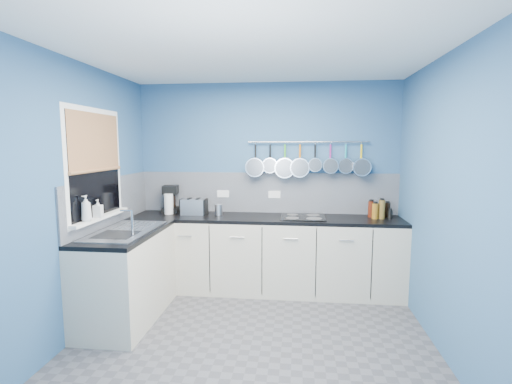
% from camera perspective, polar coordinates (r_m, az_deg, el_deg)
% --- Properties ---
extents(floor, '(3.20, 3.00, 0.02)m').
position_cam_1_polar(floor, '(3.64, -0.57, -21.69)').
color(floor, '#47474C').
rests_on(floor, ground).
extents(ceiling, '(3.20, 3.00, 0.02)m').
position_cam_1_polar(ceiling, '(3.27, -0.63, 20.68)').
color(ceiling, white).
rests_on(ceiling, ground).
extents(wall_back, '(3.20, 0.02, 2.50)m').
position_cam_1_polar(wall_back, '(4.71, 1.63, 1.14)').
color(wall_back, '#2F577F').
rests_on(wall_back, ground).
extents(wall_front, '(3.20, 0.02, 2.50)m').
position_cam_1_polar(wall_front, '(1.77, -6.65, -9.16)').
color(wall_front, '#2F577F').
rests_on(wall_front, ground).
extents(wall_left, '(0.02, 3.00, 2.50)m').
position_cam_1_polar(wall_left, '(3.77, -25.68, -1.08)').
color(wall_left, '#2F577F').
rests_on(wall_left, ground).
extents(wall_right, '(0.02, 3.00, 2.50)m').
position_cam_1_polar(wall_right, '(3.42, 27.24, -1.94)').
color(wall_right, '#2F577F').
rests_on(wall_right, ground).
extents(backsplash_back, '(3.20, 0.02, 0.50)m').
position_cam_1_polar(backsplash_back, '(4.70, 1.61, -0.10)').
color(backsplash_back, gray).
rests_on(backsplash_back, wall_back).
extents(backsplash_left, '(0.02, 1.80, 0.50)m').
position_cam_1_polar(backsplash_left, '(4.29, -21.12, -1.29)').
color(backsplash_left, gray).
rests_on(backsplash_left, wall_left).
extents(cabinet_run_back, '(3.20, 0.60, 0.86)m').
position_cam_1_polar(cabinet_run_back, '(4.57, 1.27, -9.55)').
color(cabinet_run_back, beige).
rests_on(cabinet_run_back, ground).
extents(worktop_back, '(3.20, 0.60, 0.04)m').
position_cam_1_polar(worktop_back, '(4.46, 1.28, -4.01)').
color(worktop_back, black).
rests_on(worktop_back, cabinet_run_back).
extents(cabinet_run_left, '(0.60, 1.20, 0.86)m').
position_cam_1_polar(cabinet_run_left, '(4.07, -18.96, -12.09)').
color(cabinet_run_left, beige).
rests_on(cabinet_run_left, ground).
extents(worktop_left, '(0.60, 1.20, 0.04)m').
position_cam_1_polar(worktop_left, '(3.95, -19.22, -5.90)').
color(worktop_left, black).
rests_on(worktop_left, cabinet_run_left).
extents(window_frame, '(0.01, 1.00, 1.10)m').
position_cam_1_polar(window_frame, '(3.98, -23.20, 3.79)').
color(window_frame, white).
rests_on(window_frame, wall_left).
extents(window_glass, '(0.01, 0.90, 1.00)m').
position_cam_1_polar(window_glass, '(3.98, -23.14, 3.79)').
color(window_glass, black).
rests_on(window_glass, wall_left).
extents(bamboo_blind, '(0.01, 0.90, 0.55)m').
position_cam_1_polar(bamboo_blind, '(3.97, -23.20, 7.03)').
color(bamboo_blind, olive).
rests_on(bamboo_blind, wall_left).
extents(window_sill, '(0.10, 0.98, 0.03)m').
position_cam_1_polar(window_sill, '(4.03, -22.53, -3.53)').
color(window_sill, white).
rests_on(window_sill, wall_left).
extents(sink_unit, '(0.50, 0.95, 0.01)m').
position_cam_1_polar(sink_unit, '(3.94, -19.24, -5.56)').
color(sink_unit, silver).
rests_on(sink_unit, worktop_left).
extents(mixer_tap, '(0.12, 0.08, 0.26)m').
position_cam_1_polar(mixer_tap, '(3.69, -18.28, -4.37)').
color(mixer_tap, silver).
rests_on(mixer_tap, worktop_left).
extents(socket_left, '(0.15, 0.01, 0.09)m').
position_cam_1_polar(socket_left, '(4.77, -5.01, -0.27)').
color(socket_left, white).
rests_on(socket_left, backsplash_back).
extents(socket_right, '(0.15, 0.01, 0.09)m').
position_cam_1_polar(socket_right, '(4.68, 2.81, -0.38)').
color(socket_right, white).
rests_on(socket_right, backsplash_back).
extents(pot_rail, '(1.45, 0.02, 0.02)m').
position_cam_1_polar(pot_rail, '(4.61, 7.85, 7.54)').
color(pot_rail, silver).
rests_on(pot_rail, wall_back).
extents(soap_bottle_a, '(0.10, 0.11, 0.24)m').
position_cam_1_polar(soap_bottle_a, '(3.76, -24.38, -2.27)').
color(soap_bottle_a, white).
rests_on(soap_bottle_a, window_sill).
extents(soap_bottle_b, '(0.09, 0.09, 0.17)m').
position_cam_1_polar(soap_bottle_b, '(3.94, -22.86, -2.29)').
color(soap_bottle_b, white).
rests_on(soap_bottle_b, window_sill).
extents(paper_towel, '(0.12, 0.12, 0.25)m').
position_cam_1_polar(paper_towel, '(4.73, -13.10, -1.78)').
color(paper_towel, white).
rests_on(paper_towel, worktop_back).
extents(coffee_maker, '(0.22, 0.24, 0.34)m').
position_cam_1_polar(coffee_maker, '(4.82, -12.88, -1.07)').
color(coffee_maker, black).
rests_on(coffee_maker, worktop_back).
extents(toaster, '(0.31, 0.19, 0.19)m').
position_cam_1_polar(toaster, '(4.64, -9.41, -2.22)').
color(toaster, silver).
rests_on(toaster, worktop_back).
extents(canister, '(0.09, 0.09, 0.13)m').
position_cam_1_polar(canister, '(4.57, -5.69, -2.68)').
color(canister, silver).
rests_on(canister, worktop_back).
extents(hob, '(0.51, 0.45, 0.01)m').
position_cam_1_polar(hob, '(4.43, 7.14, -3.80)').
color(hob, black).
rests_on(hob, worktop_back).
extents(pan_0, '(0.24, 0.11, 0.43)m').
position_cam_1_polar(pan_0, '(4.63, -0.10, 4.97)').
color(pan_0, silver).
rests_on(pan_0, pot_rail).
extents(pan_1, '(0.19, 0.07, 0.38)m').
position_cam_1_polar(pan_1, '(4.62, 2.15, 5.24)').
color(pan_1, silver).
rests_on(pan_1, pot_rail).
extents(pan_2, '(0.25, 0.09, 0.44)m').
position_cam_1_polar(pan_2, '(4.61, 4.41, 4.86)').
color(pan_2, silver).
rests_on(pan_2, pot_rail).
extents(pan_3, '(0.24, 0.10, 0.43)m').
position_cam_1_polar(pan_3, '(4.60, 6.68, 4.90)').
color(pan_3, silver).
rests_on(pan_3, pot_rail).
extents(pan_4, '(0.17, 0.11, 0.36)m').
position_cam_1_polar(pan_4, '(4.61, 8.95, 5.30)').
color(pan_4, silver).
rests_on(pan_4, pot_rail).
extents(pan_5, '(0.19, 0.12, 0.38)m').
position_cam_1_polar(pan_5, '(4.62, 11.20, 5.13)').
color(pan_5, silver).
rests_on(pan_5, pot_rail).
extents(pan_6, '(0.19, 0.08, 0.38)m').
position_cam_1_polar(pan_6, '(4.64, 13.45, 5.07)').
color(pan_6, silver).
rests_on(pan_6, pot_rail).
extents(pan_7, '(0.21, 0.12, 0.40)m').
position_cam_1_polar(pan_7, '(4.66, 15.66, 4.85)').
color(pan_7, silver).
rests_on(pan_7, pot_rail).
extents(condiment_0, '(0.06, 0.06, 0.17)m').
position_cam_1_polar(condiment_0, '(4.67, 19.31, -2.59)').
color(condiment_0, black).
rests_on(condiment_0, worktop_back).
extents(condiment_1, '(0.07, 0.07, 0.13)m').
position_cam_1_polar(condiment_1, '(4.66, 18.24, -2.80)').
color(condiment_1, olive).
rests_on(condiment_1, worktop_back).
extents(condiment_2, '(0.07, 0.07, 0.19)m').
position_cam_1_polar(condiment_2, '(4.62, 17.07, -2.50)').
color(condiment_2, '#4C190C').
rests_on(condiment_2, worktop_back).
extents(condiment_3, '(0.05, 0.05, 0.10)m').
position_cam_1_polar(condiment_3, '(4.58, 19.67, -3.25)').
color(condiment_3, black).
rests_on(condiment_3, worktop_back).
extents(condiment_4, '(0.07, 0.07, 0.22)m').
position_cam_1_polar(condiment_4, '(4.55, 18.54, -2.52)').
color(condiment_4, brown).
rests_on(condiment_4, worktop_back).
extents(condiment_5, '(0.07, 0.07, 0.18)m').
position_cam_1_polar(condiment_5, '(4.52, 17.62, -2.79)').
color(condiment_5, '#8C5914').
rests_on(condiment_5, worktop_back).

